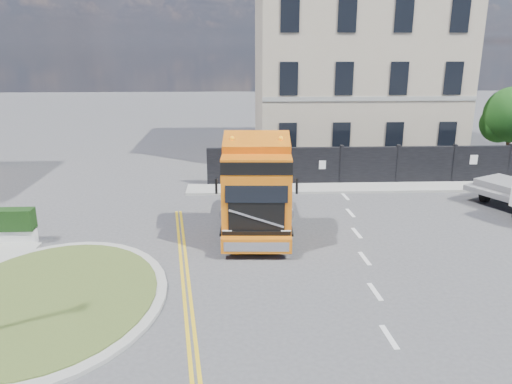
{
  "coord_description": "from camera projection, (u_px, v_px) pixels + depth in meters",
  "views": [
    {
      "loc": [
        -1.49,
        -16.19,
        7.26
      ],
      "look_at": [
        -0.75,
        1.82,
        1.8
      ],
      "focal_mm": 35.0,
      "sensor_mm": 36.0,
      "label": 1
    }
  ],
  "objects": [
    {
      "name": "tree",
      "position": [
        509.0,
        117.0,
        28.9
      ],
      "size": [
        3.2,
        3.2,
        4.8
      ],
      "color": "#382619",
      "rests_on": "ground"
    },
    {
      "name": "hoarding_fence",
      "position": [
        389.0,
        165.0,
        26.22
      ],
      "size": [
        18.8,
        0.25,
        2.0
      ],
      "color": "black",
      "rests_on": "ground"
    },
    {
      "name": "truck",
      "position": [
        257.0,
        193.0,
        18.9
      ],
      "size": [
        2.7,
        6.61,
        3.9
      ],
      "rotation": [
        0.0,
        0.0,
        -0.04
      ],
      "color": "black",
      "rests_on": "ground"
    },
    {
      "name": "ground",
      "position": [
        279.0,
        255.0,
        17.64
      ],
      "size": [
        120.0,
        120.0,
        0.0
      ],
      "primitive_type": "plane",
      "color": "#424244",
      "rests_on": "ground"
    },
    {
      "name": "traffic_island",
      "position": [
        48.0,
        299.0,
        14.47
      ],
      "size": [
        6.8,
        6.8,
        0.17
      ],
      "color": "#979791",
      "rests_on": "ground"
    },
    {
      "name": "pavement_far",
      "position": [
        382.0,
        187.0,
        25.61
      ],
      "size": [
        20.0,
        1.6,
        0.12
      ],
      "primitive_type": "cube",
      "color": "#979791",
      "rests_on": "ground"
    },
    {
      "name": "georgian_building",
      "position": [
        352.0,
        65.0,
        31.98
      ],
      "size": [
        12.3,
        10.3,
        12.8
      ],
      "color": "#B5A88F",
      "rests_on": "ground"
    }
  ]
}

